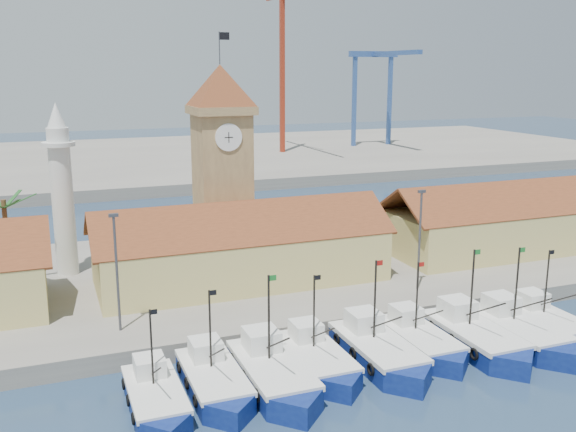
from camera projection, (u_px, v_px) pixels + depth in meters
name	position (u px, v px, depth m)	size (l,w,h in m)	color
ground	(332.00, 393.00, 41.99)	(400.00, 400.00, 0.00)	navy
quay	(230.00, 275.00, 63.66)	(140.00, 32.00, 1.50)	gray
terminal	(122.00, 161.00, 141.84)	(240.00, 80.00, 2.00)	gray
boat_0	(156.00, 400.00, 39.70)	(3.25, 8.89, 6.73)	navy
boat_1	(215.00, 383.00, 41.75)	(3.49, 9.55, 7.23)	navy
boat_2	(274.00, 376.00, 42.50)	(3.86, 10.58, 8.00)	navy
boat_3	(318.00, 361.00, 44.87)	(3.47, 9.51, 7.20)	navy
boat_4	(380.00, 353.00, 45.96)	(3.83, 10.49, 7.94)	navy
boat_5	(421.00, 343.00, 47.99)	(3.45, 9.45, 7.15)	navy
boat_6	(477.00, 340.00, 48.28)	(3.89, 10.65, 8.06)	navy
boat_7	(521.00, 334.00, 49.40)	(3.81, 10.44, 7.90)	navy
boat_8	(551.00, 325.00, 51.34)	(3.43, 9.39, 7.11)	navy
hall_center	(241.00, 255.00, 59.30)	(27.04, 10.13, 7.61)	tan
hall_right	(520.00, 225.00, 70.52)	(31.20, 10.13, 7.61)	tan
clock_tower	(222.00, 161.00, 62.98)	(5.80, 5.80, 22.70)	tan
minaret	(62.00, 190.00, 60.04)	(3.00, 3.00, 16.30)	silver
palm_tree	(7.00, 235.00, 57.24)	(5.60, 5.03, 8.39)	brown
lamp_posts	(276.00, 250.00, 51.64)	(80.70, 0.25, 9.03)	#3F3F44
crane_red_right	(285.00, 46.00, 142.79)	(1.00, 35.01, 42.84)	maroon
gantry	(380.00, 73.00, 156.30)	(13.00, 22.00, 23.20)	#315396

